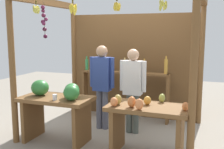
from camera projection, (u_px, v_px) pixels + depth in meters
name	position (u px, v px, depth m)	size (l,w,h in m)	color
ground_plane	(116.00, 131.00, 5.08)	(12.00, 12.00, 0.00)	gray
market_stall	(124.00, 52.00, 5.29)	(2.91, 2.18, 2.43)	brown
fruit_counter_left	(57.00, 103.00, 4.52)	(1.17, 0.64, 1.02)	brown
fruit_counter_right	(147.00, 119.00, 4.01)	(1.18, 0.66, 0.92)	brown
bottle_shelf_unit	(124.00, 82.00, 5.71)	(1.86, 0.22, 1.36)	brown
vendor_man	(102.00, 80.00, 5.10)	(0.48, 0.21, 1.57)	#585A6B
vendor_woman	(133.00, 84.00, 4.88)	(0.48, 0.21, 1.52)	#4E564F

